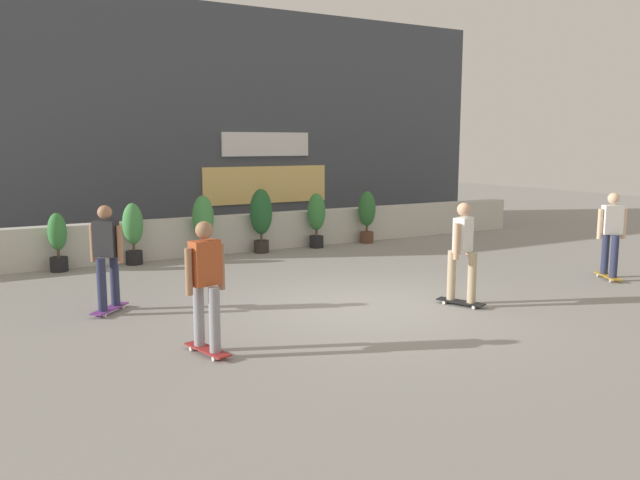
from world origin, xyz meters
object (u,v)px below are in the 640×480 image
object	(u,v)px
potted_plant_0	(58,240)
skater_by_wall_left	(611,232)
potted_plant_5	(367,214)
skater_far_left	(107,254)
skater_foreground	(206,281)
potted_plant_3	(261,216)
skater_far_right	(463,249)
potted_plant_4	(316,217)
potted_plant_1	(133,230)
potted_plant_2	(203,222)

from	to	relation	value
potted_plant_0	skater_by_wall_left	distance (m)	11.09
potted_plant_5	skater_by_wall_left	world-z (taller)	skater_by_wall_left
skater_far_left	skater_foreground	distance (m)	2.75
skater_foreground	potted_plant_3	bearing A→B (deg)	60.29
potted_plant_0	potted_plant_5	world-z (taller)	potted_plant_5
skater_far_right	skater_foreground	size ratio (longest dim) A/B	1.00
potted_plant_4	skater_by_wall_left	distance (m)	6.89
potted_plant_1	potted_plant_4	bearing A→B (deg)	-0.00
potted_plant_2	potted_plant_5	xyz separation A→B (m)	(4.53, 0.00, -0.06)
skater_far_right	skater_far_left	world-z (taller)	same
potted_plant_3	skater_far_right	xyz separation A→B (m)	(0.72, -6.27, 0.03)
potted_plant_2	potted_plant_5	size ratio (longest dim) A/B	1.05
potted_plant_2	potted_plant_4	size ratio (longest dim) A/B	1.05
potted_plant_4	skater_far_left	distance (m)	7.06
potted_plant_0	skater_foreground	xyz separation A→B (m)	(0.87, -6.53, 0.29)
potted_plant_0	skater_foreground	bearing A→B (deg)	-82.39
skater_far_right	potted_plant_3	bearing A→B (deg)	96.52
skater_far_left	skater_foreground	world-z (taller)	same
potted_plant_1	skater_by_wall_left	distance (m)	9.84
skater_far_right	skater_by_wall_left	bearing A→B (deg)	1.65
potted_plant_5	skater_foreground	bearing A→B (deg)	-136.15
potted_plant_0	skater_far_left	size ratio (longest dim) A/B	0.72
potted_plant_0	skater_foreground	distance (m)	6.59
skater_far_right	skater_far_left	bearing A→B (deg)	154.69
potted_plant_5	skater_far_left	bearing A→B (deg)	-152.60
potted_plant_3	skater_far_left	size ratio (longest dim) A/B	0.91
skater_by_wall_left	potted_plant_4	bearing A→B (deg)	116.59
potted_plant_1	skater_far_right	world-z (taller)	skater_far_right
potted_plant_1	skater_far_left	distance (m)	4.08
potted_plant_2	potted_plant_4	xyz separation A→B (m)	(2.99, -0.00, -0.05)
potted_plant_4	potted_plant_2	bearing A→B (deg)	180.00
potted_plant_5	potted_plant_3	bearing A→B (deg)	-180.00
potted_plant_0	skater_foreground	world-z (taller)	skater_foreground
potted_plant_0	skater_far_right	distance (m)	8.23
potted_plant_3	skater_by_wall_left	bearing A→B (deg)	-53.15
skater_far_right	skater_far_left	size ratio (longest dim) A/B	1.00
potted_plant_0	potted_plant_3	distance (m)	4.61
skater_foreground	potted_plant_4	bearing A→B (deg)	51.15
potted_plant_1	potted_plant_2	bearing A→B (deg)	0.00
potted_plant_2	skater_by_wall_left	size ratio (longest dim) A/B	0.86
potted_plant_5	skater_by_wall_left	xyz separation A→B (m)	(1.54, -6.16, 0.16)
potted_plant_2	potted_plant_3	xyz separation A→B (m)	(1.46, -0.00, 0.07)
potted_plant_5	skater_by_wall_left	bearing A→B (deg)	-75.93
skater_foreground	skater_far_left	bearing A→B (deg)	103.71
skater_by_wall_left	skater_far_right	bearing A→B (deg)	-178.35
potted_plant_0	potted_plant_2	world-z (taller)	potted_plant_2
potted_plant_3	skater_foreground	world-z (taller)	skater_foreground
potted_plant_3	potted_plant_4	xyz separation A→B (m)	(1.53, 0.00, -0.12)
potted_plant_4	potted_plant_0	bearing A→B (deg)	180.00
skater_far_right	skater_foreground	distance (m)	4.45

